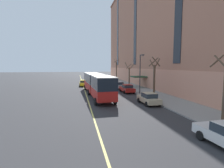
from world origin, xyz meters
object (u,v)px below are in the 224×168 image
object	(u,v)px
street_tree_far_uptown	(129,75)
parked_car_silver_3	(119,85)
parked_car_red_2	(127,88)
street_lamp	(141,70)
taxi_cab	(83,83)
street_tree_near_corner	(224,88)
street_tree_far_downtown	(116,70)
parked_car_champagne_0	(111,82)
parked_car_champagne_1	(149,98)
fire_hydrant	(148,95)
street_tree_mid_block	(154,76)
city_bus	(96,83)

from	to	relation	value
street_tree_far_uptown	parked_car_silver_3	bearing A→B (deg)	-140.21
parked_car_red_2	street_lamp	xyz separation A→B (m)	(1.68, -2.65, 3.59)
parked_car_red_2	taxi_cab	bearing A→B (deg)	122.46
parked_car_silver_3	taxi_cab	distance (m)	9.79
street_tree_near_corner	street_tree_far_downtown	distance (m)	42.10
parked_car_champagne_0	taxi_cab	size ratio (longest dim) A/B	1.02
street_tree_near_corner	street_lamp	xyz separation A→B (m)	(-1.44, 16.49, 1.20)
parked_car_champagne_1	street_tree_near_corner	bearing A→B (deg)	-69.78
street_lamp	parked_car_silver_3	bearing A→B (deg)	101.39
street_lamp	street_tree_near_corner	bearing A→B (deg)	-84.99
taxi_cab	parked_car_red_2	bearing A→B (deg)	-57.54
parked_car_champagne_0	fire_hydrant	xyz separation A→B (m)	(1.57, -21.60, -0.29)
parked_car_silver_3	street_tree_mid_block	xyz separation A→B (m)	(3.26, -11.37, 2.56)
taxi_cab	street_lamp	world-z (taller)	street_lamp
parked_car_champagne_1	street_tree_far_uptown	world-z (taller)	street_tree_far_uptown
parked_car_red_2	taxi_cab	distance (m)	14.55
street_tree_near_corner	fire_hydrant	size ratio (longest dim) A/B	8.63
city_bus	parked_car_red_2	distance (m)	6.49
street_tree_far_downtown	parked_car_silver_3	bearing A→B (deg)	-101.05
street_tree_near_corner	fire_hydrant	distance (m)	13.26
street_tree_far_downtown	taxi_cab	bearing A→B (deg)	-135.75
street_tree_near_corner	fire_hydrant	world-z (taller)	street_tree_near_corner
parked_car_champagne_1	parked_car_champagne_0	bearing A→B (deg)	89.84
parked_car_red_2	street_lamp	distance (m)	4.77
street_tree_near_corner	parked_car_red_2	bearing A→B (deg)	99.28
parked_car_champagne_0	parked_car_silver_3	distance (m)	9.13
street_tree_far_uptown	street_tree_mid_block	bearing A→B (deg)	-89.93
street_tree_mid_block	street_tree_far_uptown	size ratio (longest dim) A/B	1.09
city_bus	taxi_cab	distance (m)	14.28
street_tree_far_downtown	fire_hydrant	xyz separation A→B (m)	(-1.58, -29.21, -3.27)
city_bus	parked_car_silver_3	size ratio (longest dim) A/B	4.11
taxi_cab	street_tree_mid_block	world-z (taller)	street_tree_mid_block
city_bus	parked_car_silver_3	xyz separation A→B (m)	(5.97, 8.06, -1.34)
city_bus	street_tree_far_downtown	distance (m)	26.51
parked_car_red_2	street_tree_far_uptown	size ratio (longest dim) A/B	0.80
parked_car_champagne_0	street_lamp	distance (m)	18.44
city_bus	street_tree_mid_block	distance (m)	9.88
street_tree_mid_block	street_lamp	xyz separation A→B (m)	(-1.47, 2.49, 1.03)
street_tree_far_uptown	street_tree_far_downtown	world-z (taller)	street_tree_far_downtown
city_bus	taxi_cab	size ratio (longest dim) A/B	4.38
parked_car_champagne_0	street_tree_far_downtown	bearing A→B (deg)	67.53
parked_car_red_2	street_tree_near_corner	bearing A→B (deg)	-80.72
street_lamp	parked_car_champagne_0	bearing A→B (deg)	95.28
city_bus	parked_car_champagne_1	size ratio (longest dim) A/B	4.34
fire_hydrant	parked_car_champagne_1	bearing A→B (deg)	-111.09
taxi_cab	street_tree_near_corner	bearing A→B (deg)	-70.80
parked_car_red_2	parked_car_silver_3	xyz separation A→B (m)	(-0.11, 6.23, -0.00)
parked_car_silver_3	taxi_cab	xyz separation A→B (m)	(-7.70, 6.04, -0.00)
street_tree_mid_block	street_tree_far_uptown	distance (m)	14.08
street_tree_far_uptown	parked_car_champagne_0	bearing A→B (deg)	115.87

